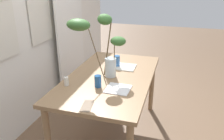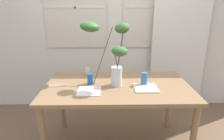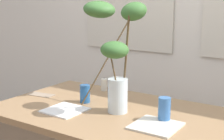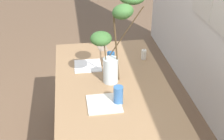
{
  "view_description": "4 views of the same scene",
  "coord_description": "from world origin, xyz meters",
  "views": [
    {
      "loc": [
        -2.16,
        -0.67,
        1.77
      ],
      "look_at": [
        -0.01,
        -0.02,
        0.85
      ],
      "focal_mm": 36.32,
      "sensor_mm": 36.0,
      "label": 1
    },
    {
      "loc": [
        -0.09,
        -1.93,
        1.58
      ],
      "look_at": [
        -0.06,
        -0.04,
        0.96
      ],
      "focal_mm": 31.0,
      "sensor_mm": 36.0,
      "label": 2
    },
    {
      "loc": [
        1.04,
        -1.64,
        1.45
      ],
      "look_at": [
        -0.06,
        0.0,
        1.03
      ],
      "focal_mm": 54.42,
      "sensor_mm": 36.0,
      "label": 3
    },
    {
      "loc": [
        2.12,
        -0.3,
        2.1
      ],
      "look_at": [
        -0.02,
        0.01,
        0.88
      ],
      "focal_mm": 50.93,
      "sensor_mm": 36.0,
      "label": 4
    }
  ],
  "objects": [
    {
      "name": "back_wall_with_windows",
      "position": [
        0.0,
        1.1,
        1.34
      ],
      "size": [
        5.28,
        0.14,
        2.68
      ],
      "color": "silver",
      "rests_on": "ground"
    },
    {
      "name": "curtain_sheer_side",
      "position": [
        0.98,
        0.95,
        1.19
      ],
      "size": [
        0.83,
        0.03,
        2.39
      ],
      "primitive_type": "cube",
      "color": "white",
      "rests_on": "ground"
    },
    {
      "name": "plate_square_right",
      "position": [
        0.29,
        -0.1,
        0.78
      ],
      "size": [
        0.24,
        0.24,
        0.01
      ],
      "primitive_type": "cube",
      "rotation": [
        0.0,
        0.0,
        0.01
      ],
      "color": "silver",
      "rests_on": "dining_table"
    },
    {
      "name": "dining_table",
      "position": [
        0.0,
        0.0,
        0.69
      ],
      "size": [
        1.55,
        0.88,
        0.78
      ],
      "color": "#93704C",
      "rests_on": "ground"
    },
    {
      "name": "napkin_folded",
      "position": [
        -0.66,
        0.0,
        0.78
      ],
      "size": [
        0.2,
        0.11,
        0.0
      ],
      "primitive_type": "cube",
      "rotation": [
        0.0,
        0.0,
        0.15
      ],
      "color": "gray",
      "rests_on": "dining_table"
    },
    {
      "name": "ground",
      "position": [
        0.0,
        0.0,
        0.0
      ],
      "size": [
        14.0,
        14.0,
        0.0
      ],
      "primitive_type": "plane",
      "color": "brown"
    },
    {
      "name": "pillar_candle",
      "position": [
        -0.35,
        0.34,
        0.82
      ],
      "size": [
        0.05,
        0.05,
        0.1
      ],
      "color": "silver",
      "rests_on": "dining_table"
    },
    {
      "name": "plate_square_left",
      "position": [
        -0.29,
        -0.17,
        0.78
      ],
      "size": [
        0.23,
        0.23,
        0.01
      ],
      "primitive_type": "cube",
      "rotation": [
        0.0,
        0.0,
        -0.02
      ],
      "color": "white",
      "rests_on": "dining_table"
    },
    {
      "name": "vase_with_branches",
      "position": [
        -0.1,
        0.07,
        1.2
      ],
      "size": [
        0.61,
        0.54,
        0.67
      ],
      "color": "silver",
      "rests_on": "dining_table"
    },
    {
      "name": "drinking_glass_blue_left",
      "position": [
        -0.29,
        0.04,
        0.84
      ],
      "size": [
        0.07,
        0.07,
        0.12
      ],
      "primitive_type": "cylinder",
      "color": "#235693",
      "rests_on": "dining_table"
    },
    {
      "name": "drinking_glass_blue_right",
      "position": [
        0.29,
        0.01,
        0.85
      ],
      "size": [
        0.07,
        0.07,
        0.14
      ],
      "primitive_type": "cylinder",
      "color": "#386BAD",
      "rests_on": "dining_table"
    }
  ]
}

